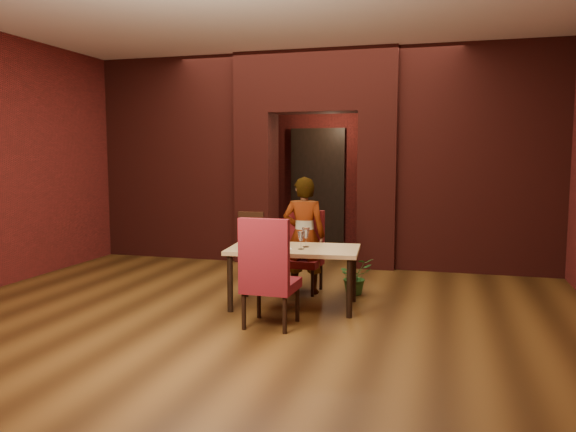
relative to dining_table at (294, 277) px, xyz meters
name	(u,v)px	position (x,y,z in m)	size (l,w,h in m)	color
floor	(278,294)	(-0.33, 0.51, -0.33)	(8.00, 8.00, 0.00)	#4D3013
ceiling	(278,20)	(-0.33, 0.51, 2.87)	(7.00, 8.00, 0.04)	silver
wall_back	(340,158)	(-0.33, 4.51, 1.27)	(7.00, 0.04, 3.20)	maroon
wall_front	(46,168)	(-0.33, -3.49, 1.27)	(7.00, 0.04, 3.20)	maroon
wall_left	(29,160)	(-3.83, 0.51, 1.27)	(0.04, 8.00, 3.20)	maroon
pillar_left	(257,188)	(-1.28, 2.51, 0.82)	(0.55, 0.55, 2.30)	maroon
pillar_right	(378,190)	(0.62, 2.51, 0.82)	(0.55, 0.55, 2.30)	maroon
lintel	(316,82)	(-0.33, 2.51, 2.42)	(2.45, 0.55, 0.90)	maroon
wing_wall_left	(175,159)	(-2.69, 2.51, 1.27)	(2.27, 0.35, 3.20)	maroon
wing_wall_right	(480,160)	(2.03, 2.51, 1.27)	(2.27, 0.35, 3.20)	maroon
vent_panel	(251,228)	(-1.28, 2.21, 0.22)	(0.40, 0.03, 0.50)	#9C532D
rear_door	(318,188)	(-0.73, 4.45, 0.72)	(0.90, 0.08, 2.10)	black
rear_door_frame	(317,188)	(-0.73, 4.41, 0.72)	(1.02, 0.04, 2.22)	black
dining_table	(294,277)	(0.00, 0.00, 0.00)	(1.41, 0.79, 0.66)	tan
chair_far	(302,252)	(-0.08, 0.67, 0.16)	(0.45, 0.45, 0.99)	maroon
chair_near	(271,271)	(-0.03, -0.73, 0.21)	(0.49, 0.49, 1.08)	maroon
person_seated	(304,235)	(-0.05, 0.64, 0.38)	(0.51, 0.34, 1.41)	beige
wine_glass_a	(286,236)	(-0.12, 0.13, 0.43)	(0.08, 0.08, 0.20)	white
wine_glass_b	(306,237)	(0.12, 0.06, 0.44)	(0.09, 0.09, 0.22)	white
wine_glass_c	(301,240)	(0.10, -0.09, 0.43)	(0.08, 0.08, 0.19)	silver
tasting_sheet	(277,248)	(-0.16, -0.09, 0.33)	(0.28, 0.21, 0.00)	silver
wine_bucket	(247,238)	(-0.48, -0.17, 0.44)	(0.18, 0.18, 0.22)	#AAABB0
water_bottle	(266,232)	(-0.35, 0.08, 0.47)	(0.07, 0.07, 0.29)	white
potted_plant	(355,276)	(0.56, 0.74, -0.11)	(0.40, 0.34, 0.44)	#275C24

